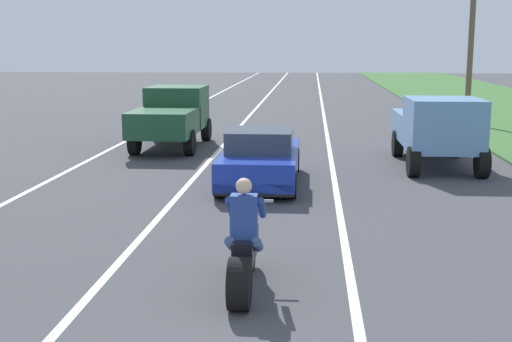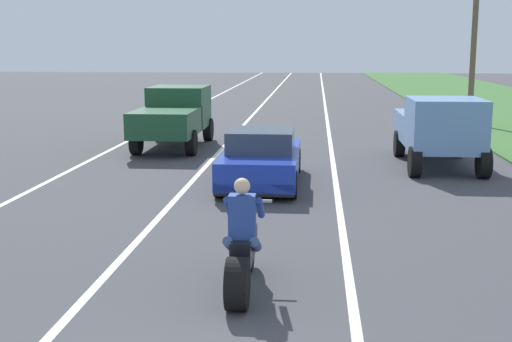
% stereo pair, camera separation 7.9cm
% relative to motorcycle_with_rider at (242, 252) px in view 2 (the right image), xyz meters
% --- Properties ---
extents(lane_stripe_left_solid, '(0.14, 120.00, 0.01)m').
position_rel_motorcycle_with_rider_xyz_m(lane_stripe_left_solid, '(-5.70, 15.93, -0.59)').
color(lane_stripe_left_solid, white).
rests_on(lane_stripe_left_solid, ground).
extents(lane_stripe_right_solid, '(0.14, 120.00, 0.01)m').
position_rel_motorcycle_with_rider_xyz_m(lane_stripe_right_solid, '(1.50, 15.93, -0.59)').
color(lane_stripe_right_solid, white).
rests_on(lane_stripe_right_solid, ground).
extents(lane_stripe_centre_dashed, '(0.14, 120.00, 0.01)m').
position_rel_motorcycle_with_rider_xyz_m(lane_stripe_centre_dashed, '(-2.10, 15.93, -0.59)').
color(lane_stripe_centre_dashed, white).
rests_on(lane_stripe_centre_dashed, ground).
extents(motorcycle_with_rider, '(0.70, 2.21, 1.62)m').
position_rel_motorcycle_with_rider_xyz_m(motorcycle_with_rider, '(0.00, 0.00, 0.00)').
color(motorcycle_with_rider, black).
rests_on(motorcycle_with_rider, ground).
extents(sports_car_blue, '(1.84, 4.30, 1.37)m').
position_rel_motorcycle_with_rider_xyz_m(sports_car_blue, '(-0.34, 7.44, 0.04)').
color(sports_car_blue, '#1E38B2').
rests_on(sports_car_blue, ground).
extents(pickup_truck_left_lane_dark_green, '(2.02, 4.80, 1.98)m').
position_rel_motorcycle_with_rider_xyz_m(pickup_truck_left_lane_dark_green, '(-3.72, 13.26, 0.51)').
color(pickup_truck_left_lane_dark_green, '#1E4C2D').
rests_on(pickup_truck_left_lane_dark_green, ground).
extents(pickup_truck_right_shoulder_light_blue, '(2.02, 4.80, 1.98)m').
position_rel_motorcycle_with_rider_xyz_m(pickup_truck_right_shoulder_light_blue, '(4.42, 10.43, 0.51)').
color(pickup_truck_right_shoulder_light_blue, '#6B93C6').
rests_on(pickup_truck_right_shoulder_light_blue, ground).
extents(utility_pole_roadside, '(0.24, 0.24, 8.68)m').
position_rel_motorcycle_with_rider_xyz_m(utility_pole_roadside, '(7.53, 20.69, 3.75)').
color(utility_pole_roadside, brown).
rests_on(utility_pole_roadside, ground).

